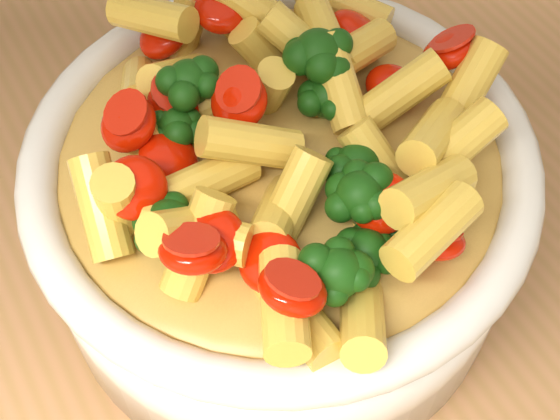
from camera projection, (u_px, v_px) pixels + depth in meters
table at (238, 291)px, 0.59m from camera, size 1.20×0.80×0.90m
serving_bowl at (280, 209)px, 0.44m from camera, size 0.27×0.27×0.12m
pasta_salad at (280, 124)px, 0.38m from camera, size 0.21×0.21×0.05m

